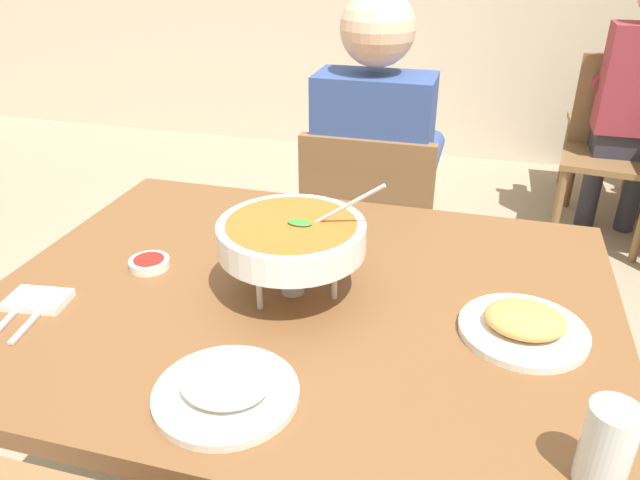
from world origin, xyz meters
name	(u,v)px	position (x,y,z in m)	size (l,w,h in m)	color
dining_table_main	(302,334)	(0.00, 0.00, 0.67)	(1.29, 0.99, 0.78)	brown
chair_diner_main	(369,240)	(0.00, 0.78, 0.51)	(0.44, 0.44, 0.90)	brown
diner_main	(374,172)	(0.00, 0.82, 0.75)	(0.40, 0.45, 1.31)	#2D2D38
curry_bowl	(292,237)	(-0.02, 0.00, 0.91)	(0.33, 0.30, 0.26)	silver
rice_plate	(226,388)	(-0.03, -0.34, 0.80)	(0.24, 0.24, 0.06)	white
appetizer_plate	(524,325)	(0.45, -0.03, 0.80)	(0.24, 0.24, 0.06)	white
sauce_dish	(149,263)	(-0.36, 0.01, 0.79)	(0.09, 0.09, 0.02)	white
napkin_folded	(38,300)	(-0.51, -0.18, 0.79)	(0.12, 0.08, 0.02)	white
fork_utensil	(13,313)	(-0.53, -0.23, 0.78)	(0.01, 0.17, 0.01)	silver
spoon_utensil	(35,317)	(-0.48, -0.23, 0.78)	(0.01, 0.17, 0.01)	silver
drink_glass	(606,450)	(0.54, -0.35, 0.84)	(0.07, 0.07, 0.13)	silver
chair_bg_middle	(612,139)	(0.96, 2.18, 0.51)	(0.49, 0.49, 0.90)	brown
chair_bg_window	(632,115)	(1.13, 2.68, 0.51)	(0.45, 0.45, 0.90)	brown
patron_bg_middle	(638,94)	(1.02, 2.16, 0.75)	(0.40, 0.45, 1.31)	#2D2D38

